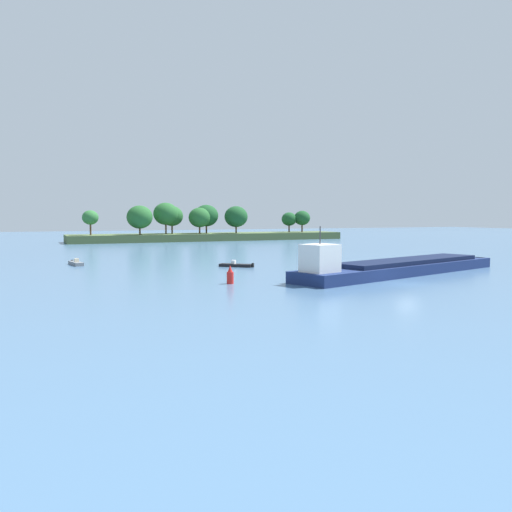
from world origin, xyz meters
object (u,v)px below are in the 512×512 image
cargo_barge (398,267)px  small_motorboat (236,265)px  fishing_skiff (76,263)px  channel_buoy_red (230,276)px

cargo_barge → small_motorboat: (-13.96, 16.26, -0.72)m
fishing_skiff → small_motorboat: bearing=-29.6°
cargo_barge → channel_buoy_red: (-20.89, 0.16, -0.14)m
fishing_skiff → channel_buoy_red: size_ratio=2.49×
fishing_skiff → channel_buoy_red: bearing=-65.1°
small_motorboat → fishing_skiff: bearing=150.4°
small_motorboat → cargo_barge: bearing=-49.3°
cargo_barge → small_motorboat: bearing=130.7°
channel_buoy_red → small_motorboat: bearing=66.7°
fishing_skiff → small_motorboat: size_ratio=1.12×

